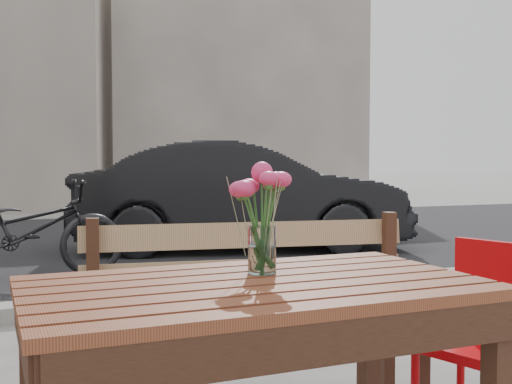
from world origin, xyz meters
The scene contains 8 objects.
street centered at (0.00, 5.06, 0.03)m, with size 30.00×8.12×0.12m.
backdrop_buildings centered at (0.17, 14.40, 3.60)m, with size 15.50×4.00×8.00m.
main_table centered at (-0.24, -0.13, 0.67)m, with size 1.32×0.79×0.80m.
main_bench centered at (0.10, 0.77, 0.56)m, with size 1.54×0.66×0.93m.
red_chair centered at (0.89, 0.21, 0.47)m, with size 0.51×0.51×0.82m.
main_vase centered at (-0.18, -0.01, 1.02)m, with size 0.19×0.19×0.34m.
parked_car centered at (1.89, 5.81, 0.68)m, with size 1.45×4.15×1.37m, color black.
bicycle centered at (-0.72, 4.60, 0.48)m, with size 0.63×1.82×0.96m, color black.
Camera 1 is at (-0.91, -1.83, 1.16)m, focal length 45.00 mm.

